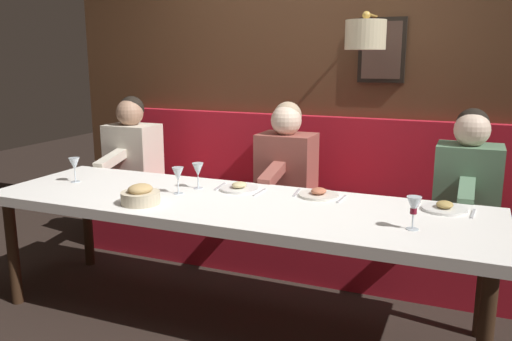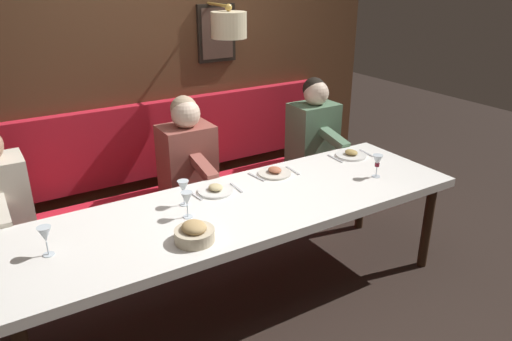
{
  "view_description": "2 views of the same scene",
  "coord_description": "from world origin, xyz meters",
  "px_view_note": "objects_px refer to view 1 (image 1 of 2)",
  "views": [
    {
      "loc": [
        -2.66,
        -1.26,
        1.57
      ],
      "look_at": [
        0.05,
        -0.13,
        0.92
      ],
      "focal_mm": 36.98,
      "sensor_mm": 36.0,
      "label": 1
    },
    {
      "loc": [
        -2.39,
        1.38,
        2.12
      ],
      "look_at": [
        0.05,
        -0.13,
        0.92
      ],
      "focal_mm": 34.23,
      "sensor_mm": 36.0,
      "label": 2
    }
  ],
  "objects_px": {
    "wine_glass_2": "(414,206)",
    "wine_glass_3": "(198,170)",
    "bread_bowl": "(140,195)",
    "diner_near": "(286,161)",
    "diner_nearest": "(468,175)",
    "wine_glass_0": "(178,175)",
    "wine_glass_1": "(74,165)",
    "diner_middle": "(132,148)",
    "dining_table": "(233,210)"
  },
  "relations": [
    {
      "from": "wine_glass_3",
      "to": "wine_glass_0",
      "type": "bearing_deg",
      "value": 163.11
    },
    {
      "from": "bread_bowl",
      "to": "wine_glass_1",
      "type": "bearing_deg",
      "value": 68.87
    },
    {
      "from": "wine_glass_3",
      "to": "bread_bowl",
      "type": "distance_m",
      "value": 0.46
    },
    {
      "from": "dining_table",
      "to": "diner_near",
      "type": "bearing_deg",
      "value": -1.1
    },
    {
      "from": "dining_table",
      "to": "diner_near",
      "type": "xyz_separation_m",
      "value": [
        0.88,
        -0.02,
        0.13
      ]
    },
    {
      "from": "dining_table",
      "to": "wine_glass_0",
      "type": "relative_size",
      "value": 17.99
    },
    {
      "from": "dining_table",
      "to": "bread_bowl",
      "type": "bearing_deg",
      "value": 119.36
    },
    {
      "from": "wine_glass_1",
      "to": "diner_nearest",
      "type": "bearing_deg",
      "value": -70.2
    },
    {
      "from": "diner_nearest",
      "to": "wine_glass_3",
      "type": "xyz_separation_m",
      "value": [
        -0.7,
        1.57,
        0.04
      ]
    },
    {
      "from": "wine_glass_0",
      "to": "wine_glass_1",
      "type": "xyz_separation_m",
      "value": [
        -0.0,
        0.79,
        0.0
      ]
    },
    {
      "from": "diner_nearest",
      "to": "bread_bowl",
      "type": "height_order",
      "value": "diner_nearest"
    },
    {
      "from": "wine_glass_0",
      "to": "wine_glass_3",
      "type": "height_order",
      "value": "same"
    },
    {
      "from": "diner_nearest",
      "to": "wine_glass_1",
      "type": "xyz_separation_m",
      "value": [
        -0.87,
        2.4,
        0.04
      ]
    },
    {
      "from": "diner_nearest",
      "to": "wine_glass_0",
      "type": "distance_m",
      "value": 1.83
    },
    {
      "from": "dining_table",
      "to": "diner_near",
      "type": "distance_m",
      "value": 0.89
    },
    {
      "from": "diner_nearest",
      "to": "bread_bowl",
      "type": "relative_size",
      "value": 3.6
    },
    {
      "from": "wine_glass_3",
      "to": "diner_middle",
      "type": "bearing_deg",
      "value": 54.87
    },
    {
      "from": "diner_middle",
      "to": "wine_glass_2",
      "type": "height_order",
      "value": "diner_middle"
    },
    {
      "from": "dining_table",
      "to": "diner_middle",
      "type": "distance_m",
      "value": 1.59
    },
    {
      "from": "wine_glass_3",
      "to": "diner_near",
      "type": "bearing_deg",
      "value": -25.78
    },
    {
      "from": "wine_glass_0",
      "to": "bread_bowl",
      "type": "relative_size",
      "value": 0.75
    },
    {
      "from": "diner_near",
      "to": "wine_glass_0",
      "type": "distance_m",
      "value": 0.95
    },
    {
      "from": "wine_glass_3",
      "to": "wine_glass_1",
      "type": "bearing_deg",
      "value": 101.0
    },
    {
      "from": "diner_middle",
      "to": "wine_glass_1",
      "type": "relative_size",
      "value": 4.82
    },
    {
      "from": "bread_bowl",
      "to": "wine_glass_3",
      "type": "bearing_deg",
      "value": -16.85
    },
    {
      "from": "diner_nearest",
      "to": "diner_middle",
      "type": "relative_size",
      "value": 1.0
    },
    {
      "from": "wine_glass_3",
      "to": "wine_glass_2",
      "type": "bearing_deg",
      "value": -102.89
    },
    {
      "from": "dining_table",
      "to": "diner_nearest",
      "type": "relative_size",
      "value": 3.73
    },
    {
      "from": "dining_table",
      "to": "wine_glass_3",
      "type": "relative_size",
      "value": 17.99
    },
    {
      "from": "dining_table",
      "to": "wine_glass_2",
      "type": "bearing_deg",
      "value": -97.18
    },
    {
      "from": "wine_glass_2",
      "to": "bread_bowl",
      "type": "distance_m",
      "value": 1.48
    },
    {
      "from": "diner_near",
      "to": "wine_glass_2",
      "type": "xyz_separation_m",
      "value": [
        -1.01,
        -1.0,
        0.04
      ]
    },
    {
      "from": "wine_glass_1",
      "to": "dining_table",
      "type": "bearing_deg",
      "value": -90.81
    },
    {
      "from": "diner_middle",
      "to": "wine_glass_2",
      "type": "bearing_deg",
      "value": -113.33
    },
    {
      "from": "wine_glass_2",
      "to": "wine_glass_3",
      "type": "xyz_separation_m",
      "value": [
        0.31,
        1.34,
        0.0
      ]
    },
    {
      "from": "diner_near",
      "to": "wine_glass_3",
      "type": "bearing_deg",
      "value": 154.22
    },
    {
      "from": "diner_nearest",
      "to": "wine_glass_2",
      "type": "xyz_separation_m",
      "value": [
        -1.01,
        0.23,
        0.04
      ]
    },
    {
      "from": "dining_table",
      "to": "bread_bowl",
      "type": "height_order",
      "value": "bread_bowl"
    },
    {
      "from": "diner_nearest",
      "to": "wine_glass_2",
      "type": "relative_size",
      "value": 4.82
    },
    {
      "from": "wine_glass_1",
      "to": "bread_bowl",
      "type": "bearing_deg",
      "value": -111.13
    },
    {
      "from": "dining_table",
      "to": "wine_glass_1",
      "type": "height_order",
      "value": "wine_glass_1"
    },
    {
      "from": "wine_glass_1",
      "to": "wine_glass_3",
      "type": "bearing_deg",
      "value": -79.0
    },
    {
      "from": "dining_table",
      "to": "diner_nearest",
      "type": "bearing_deg",
      "value": -54.7
    },
    {
      "from": "diner_near",
      "to": "wine_glass_1",
      "type": "xyz_separation_m",
      "value": [
        -0.87,
        1.18,
        0.04
      ]
    },
    {
      "from": "wine_glass_2",
      "to": "bread_bowl",
      "type": "bearing_deg",
      "value": 94.92
    },
    {
      "from": "diner_nearest",
      "to": "diner_near",
      "type": "relative_size",
      "value": 1.0
    },
    {
      "from": "dining_table",
      "to": "bread_bowl",
      "type": "distance_m",
      "value": 0.53
    },
    {
      "from": "diner_near",
      "to": "diner_middle",
      "type": "bearing_deg",
      "value": 90.0
    },
    {
      "from": "diner_near",
      "to": "diner_middle",
      "type": "height_order",
      "value": "same"
    },
    {
      "from": "diner_nearest",
      "to": "wine_glass_3",
      "type": "bearing_deg",
      "value": 114.14
    }
  ]
}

